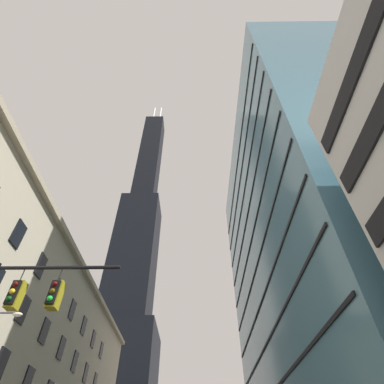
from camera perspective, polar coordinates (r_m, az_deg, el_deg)
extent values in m
cube|color=tan|center=(40.11, -21.07, -11.95)|extent=(0.70, 62.07, 0.60)
cube|color=black|center=(29.37, -33.09, -26.19)|extent=(0.14, 1.40, 2.20)
cube|color=black|center=(33.67, -29.22, -29.32)|extent=(0.14, 1.40, 2.20)
cube|color=black|center=(30.55, -29.88, -19.07)|extent=(0.14, 1.40, 2.20)
cube|color=black|center=(34.71, -26.63, -22.90)|extent=(0.14, 1.40, 2.20)
cube|color=black|center=(39.06, -23.96, -25.85)|extent=(0.14, 1.40, 2.20)
cube|color=black|center=(43.56, -21.73, -28.16)|extent=(0.14, 1.40, 2.20)
cube|color=black|center=(48.15, -19.85, -30.01)|extent=(0.14, 1.40, 2.20)
cube|color=black|center=(52.82, -18.25, -31.51)|extent=(0.14, 1.40, 2.20)
cube|color=black|center=(28.61, -30.57, -6.98)|extent=(0.14, 1.40, 2.20)
cube|color=black|center=(32.25, -27.20, -12.54)|extent=(0.14, 1.40, 2.20)
cube|color=black|center=(36.21, -24.43, -16.90)|extent=(0.14, 1.40, 2.20)
cube|color=black|center=(40.40, -22.14, -20.36)|extent=(0.14, 1.40, 2.20)
cube|color=black|center=(44.76, -20.20, -23.12)|extent=(0.14, 1.40, 2.20)
cube|color=black|center=(49.25, -18.56, -25.38)|extent=(0.14, 1.40, 2.20)
cube|color=black|center=(53.82, -17.14, -27.24)|extent=(0.14, 1.40, 2.20)
cube|color=black|center=(123.03, -11.14, -12.25)|extent=(16.58, 16.58, 55.99)
cube|color=black|center=(165.07, -8.14, 6.46)|extent=(10.66, 10.66, 69.99)
cylinder|color=silver|center=(201.98, -7.45, 14.42)|extent=(1.20, 1.20, 19.58)
cylinder|color=silver|center=(201.46, -6.21, 14.47)|extent=(1.20, 1.20, 19.58)
cube|color=black|center=(15.67, 30.46, 23.56)|extent=(0.16, 10.84, 1.10)
cube|color=teal|center=(41.28, 21.64, -9.83)|extent=(14.70, 39.32, 46.97)
cube|color=black|center=(34.30, 14.33, -26.40)|extent=(0.12, 38.32, 0.24)
cube|color=black|center=(35.69, 13.13, -20.35)|extent=(0.12, 38.32, 0.24)
cube|color=black|center=(37.46, 12.12, -14.81)|extent=(0.12, 38.32, 0.24)
cube|color=black|center=(39.56, 11.25, -9.81)|extent=(0.12, 38.32, 0.24)
cube|color=black|center=(41.93, 10.49, -5.34)|extent=(0.12, 38.32, 0.24)
cube|color=black|center=(44.54, 9.83, -1.38)|extent=(0.12, 38.32, 0.24)
cube|color=black|center=(47.34, 9.25, 2.14)|extent=(0.12, 38.32, 0.24)
cube|color=black|center=(50.30, 8.73, 5.25)|extent=(0.12, 38.32, 0.24)
cylinder|color=black|center=(13.74, -30.48, -12.54)|extent=(7.99, 0.14, 0.14)
cylinder|color=black|center=(13.47, -29.95, -13.71)|extent=(0.04, 0.04, 0.60)
cube|color=black|center=(13.17, -31.15, -16.42)|extent=(0.30, 0.30, 0.90)
cube|color=olive|center=(13.30, -30.86, -16.79)|extent=(0.40, 0.40, 1.04)
sphere|color=#450808|center=(13.16, -30.96, -15.03)|extent=(0.20, 0.20, 0.20)
sphere|color=yellow|center=(13.05, -31.43, -16.07)|extent=(0.20, 0.20, 0.20)
sphere|color=#083D10|center=(12.94, -31.90, -17.12)|extent=(0.20, 0.20, 0.20)
cylinder|color=black|center=(12.81, -24.11, -14.37)|extent=(0.04, 0.04, 0.60)
cube|color=black|center=(12.50, -25.15, -17.28)|extent=(0.30, 0.30, 0.90)
cube|color=olive|center=(12.64, -24.90, -17.66)|extent=(0.40, 0.40, 1.04)
sphere|color=#450808|center=(12.48, -24.99, -15.81)|extent=(0.20, 0.20, 0.20)
sphere|color=#4B3A08|center=(12.37, -25.39, -16.92)|extent=(0.20, 0.20, 0.20)
sphere|color=green|center=(12.26, -25.81, -18.06)|extent=(0.20, 0.20, 0.20)
cylinder|color=#47474C|center=(20.94, -32.79, -19.05)|extent=(1.80, 0.10, 0.10)
ellipsoid|color=#EFE5C6|center=(20.45, -30.67, -19.71)|extent=(0.56, 0.32, 0.24)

